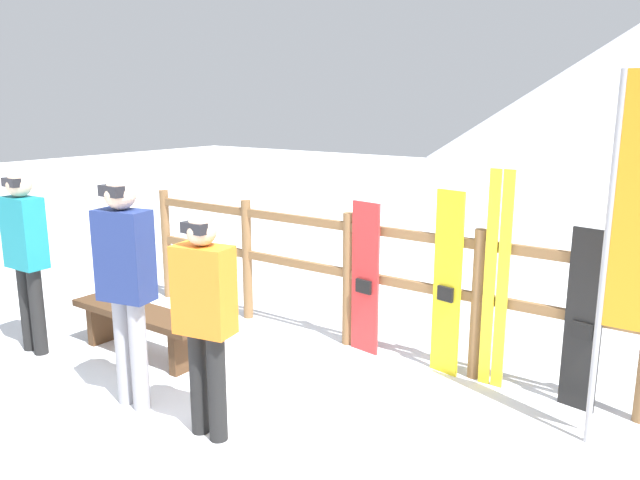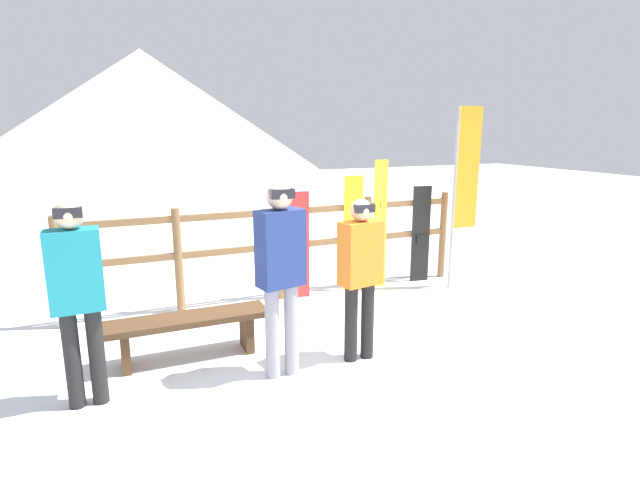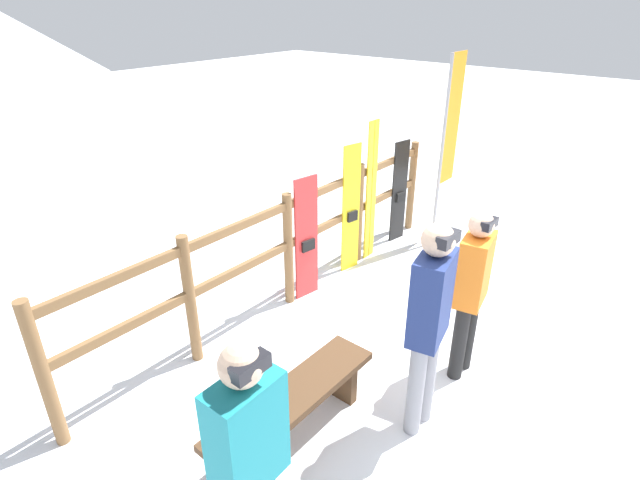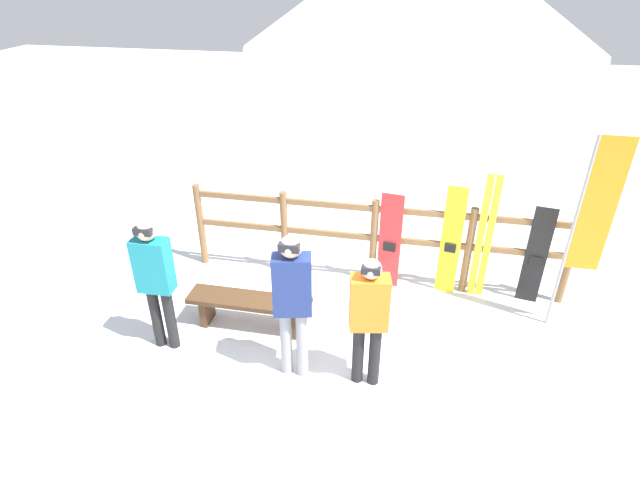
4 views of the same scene
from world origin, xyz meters
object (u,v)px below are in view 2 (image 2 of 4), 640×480
at_px(person_navy, 281,265).
at_px(person_teal, 77,289).
at_px(person_orange, 360,268).
at_px(snowboard_black_stripe, 421,235).
at_px(bench, 188,327).
at_px(rental_flag, 463,180).
at_px(ski_pair_yellow, 380,225).
at_px(snowboard_yellow, 353,234).
at_px(snowboard_red, 298,246).

xyz_separation_m(person_navy, person_teal, (-1.58, 0.14, -0.05)).
bearing_deg(person_orange, snowboard_black_stripe, 44.11).
xyz_separation_m(bench, person_orange, (1.49, -0.63, 0.57)).
xyz_separation_m(bench, person_teal, (-0.86, -0.51, 0.64)).
distance_m(snowboard_black_stripe, rental_flag, 0.97).
relative_size(person_orange, rental_flag, 0.63).
relative_size(person_teal, ski_pair_yellow, 0.94).
xyz_separation_m(ski_pair_yellow, rental_flag, (0.97, -0.46, 0.61)).
height_order(person_navy, person_orange, person_navy).
bearing_deg(ski_pair_yellow, person_orange, -124.09).
bearing_deg(ski_pair_yellow, bench, -155.60).
height_order(bench, snowboard_yellow, snowboard_yellow).
height_order(bench, person_navy, person_navy).
xyz_separation_m(bench, snowboard_yellow, (2.36, 1.25, 0.45)).
relative_size(person_teal, rental_flag, 0.68).
bearing_deg(rental_flag, bench, -167.95).
relative_size(person_teal, person_orange, 1.07).
relative_size(snowboard_black_stripe, rental_flag, 0.56).
bearing_deg(rental_flag, snowboard_red, 168.21).
relative_size(person_navy, person_teal, 1.05).
xyz_separation_m(snowboard_red, snowboard_yellow, (0.79, 0.00, 0.08)).
bearing_deg(person_navy, snowboard_red, 65.77).
distance_m(person_navy, person_orange, 0.78).
distance_m(person_navy, rental_flag, 3.38).
height_order(person_navy, snowboard_yellow, person_navy).
distance_m(snowboard_red, snowboard_black_stripe, 1.85).
relative_size(bench, person_navy, 0.87).
height_order(snowboard_black_stripe, rental_flag, rental_flag).
relative_size(bench, snowboard_red, 1.09).
bearing_deg(ski_pair_yellow, person_teal, -154.04).
xyz_separation_m(snowboard_yellow, rental_flag, (1.38, -0.45, 0.71)).
xyz_separation_m(snowboard_yellow, ski_pair_yellow, (0.41, 0.00, 0.10)).
distance_m(person_navy, person_teal, 1.58).
xyz_separation_m(person_orange, ski_pair_yellow, (1.27, 1.88, -0.02)).
distance_m(person_navy, snowboard_yellow, 2.52).
bearing_deg(snowboard_black_stripe, bench, -159.96).
height_order(bench, person_orange, person_orange).
bearing_deg(snowboard_red, person_navy, -114.23).
distance_m(person_orange, rental_flag, 2.72).
height_order(person_orange, rental_flag, rental_flag).
distance_m(person_orange, snowboard_yellow, 2.07).
distance_m(person_teal, snowboard_yellow, 3.67).
xyz_separation_m(snowboard_red, snowboard_black_stripe, (1.85, -0.00, -0.01)).
relative_size(person_teal, snowboard_yellow, 1.06).
distance_m(person_navy, ski_pair_yellow, 2.80).
bearing_deg(person_orange, person_teal, 177.21).
bearing_deg(bench, person_navy, -42.09).
bearing_deg(snowboard_yellow, person_orange, -114.78).
xyz_separation_m(bench, rental_flag, (3.74, 0.80, 1.16)).
bearing_deg(snowboard_black_stripe, person_teal, -157.67).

